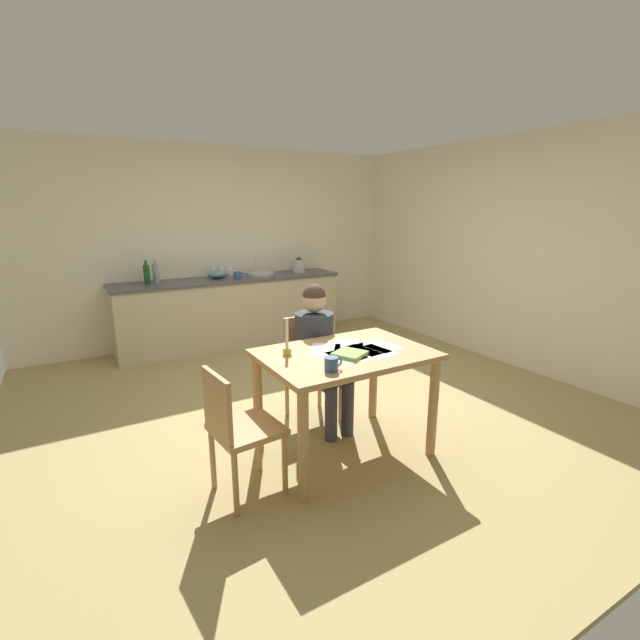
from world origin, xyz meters
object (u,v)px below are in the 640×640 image
candlestick (287,345)px  bottle_oil (147,274)px  mixing_bowl (218,274)px  chair_at_table (310,362)px  wine_glass_by_kettle (221,269)px  chair_side_empty (238,427)px  bottle_vinegar (156,273)px  dining_table (345,369)px  wine_glass_near_sink (230,268)px  coffee_mug (332,364)px  wine_glass_back_left (213,269)px  stovetop_kettle (299,265)px  person_seated (319,347)px  teacup_on_counter (238,275)px  book_magazine (350,354)px  sink_unit (261,274)px

candlestick → bottle_oil: bottle_oil is taller
mixing_bowl → bottle_oil: bearing=-177.2°
chair_at_table → wine_glass_by_kettle: bearing=88.1°
chair_at_table → mixing_bowl: mixing_bowl is taller
chair_side_empty → bottle_vinegar: bearing=87.2°
dining_table → candlestick: bearing=159.0°
bottle_vinegar → wine_glass_near_sink: bottle_vinegar is taller
coffee_mug → bottle_vinegar: bearing=96.8°
candlestick → chair_at_table: bearing=48.0°
wine_glass_by_kettle → wine_glass_back_left: same height
chair_at_table → wine_glass_by_kettle: (0.08, 2.58, 0.51)m
coffee_mug → stovetop_kettle: 3.70m
chair_at_table → person_seated: size_ratio=0.74×
person_seated → wine_glass_back_left: bearing=90.6°
chair_side_empty → wine_glass_near_sink: (1.13, 3.34, 0.53)m
coffee_mug → wine_glass_back_left: wine_glass_back_left is taller
chair_at_table → bottle_vinegar: bearing=107.0°
wine_glass_near_sink → dining_table: bearing=-94.9°
chair_at_table → chair_side_empty: chair_at_table is taller
person_seated → bottle_oil: bearing=108.9°
candlestick → bottle_vinegar: (-0.31, 3.02, 0.15)m
candlestick → teacup_on_counter: 2.87m
bottle_vinegar → stovetop_kettle: (1.94, -0.08, -0.02)m
candlestick → wine_glass_back_left: (0.44, 3.09, 0.14)m
candlestick → teacup_on_counter: bearing=76.7°
coffee_mug → teacup_on_counter: (0.56, 3.21, 0.11)m
wine_glass_near_sink → wine_glass_back_left: size_ratio=1.00×
wine_glass_near_sink → teacup_on_counter: 0.31m
dining_table → wine_glass_near_sink: (0.28, 3.24, 0.34)m
coffee_mug → book_magazine: bearing=34.7°
person_seated → wine_glass_by_kettle: (0.08, 2.73, 0.33)m
coffee_mug → book_magazine: 0.32m
chair_side_empty → stovetop_kettle: bearing=56.6°
coffee_mug → dining_table: bearing=43.8°
sink_unit → wine_glass_by_kettle: bearing=163.8°
dining_table → candlestick: candlestick is taller
chair_side_empty → bottle_oil: (0.05, 3.20, 0.55)m
teacup_on_counter → coffee_mug: bearing=-99.8°
teacup_on_counter → wine_glass_back_left: bearing=126.8°
coffee_mug → bottle_vinegar: (-0.41, 3.44, 0.18)m
chair_at_table → candlestick: candlestick is taller
chair_at_table → person_seated: bearing=-88.4°
dining_table → coffee_mug: (-0.28, -0.27, 0.17)m
book_magazine → wine_glass_by_kettle: (0.18, 3.33, 0.20)m
coffee_mug → candlestick: (-0.11, 0.42, 0.03)m
book_magazine → teacup_on_counter: size_ratio=1.57×
bottle_vinegar → wine_glass_near_sink: size_ratio=1.82×
chair_side_empty → coffee_mug: coffee_mug is taller
chair_at_table → book_magazine: 0.82m
book_magazine → wine_glass_back_left: (0.07, 3.33, 0.20)m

